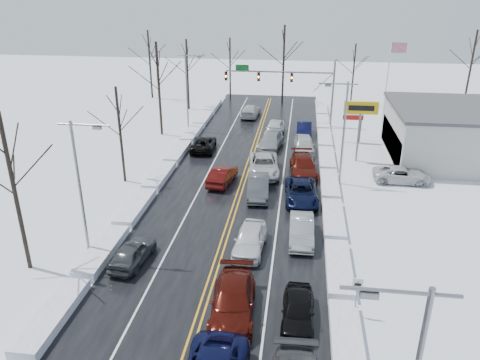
# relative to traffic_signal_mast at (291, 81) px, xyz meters

# --- Properties ---
(ground) EXTENTS (160.00, 160.00, 0.00)m
(ground) POSITION_rel_traffic_signal_mast_xyz_m (-3.45, -27.99, -5.48)
(ground) COLOR silver
(ground) RESTS_ON ground
(road_surface) EXTENTS (14.00, 84.00, 0.01)m
(road_surface) POSITION_rel_traffic_signal_mast_xyz_m (-3.45, -25.99, -5.47)
(road_surface) COLOR black
(road_surface) RESTS_ON ground
(snow_bank_left) EXTENTS (1.53, 72.00, 0.56)m
(snow_bank_left) POSITION_rel_traffic_signal_mast_xyz_m (-11.05, -25.99, -5.48)
(snow_bank_left) COLOR white
(snow_bank_left) RESTS_ON ground
(snow_bank_right) EXTENTS (1.53, 72.00, 0.56)m
(snow_bank_right) POSITION_rel_traffic_signal_mast_xyz_m (4.15, -25.99, -5.48)
(snow_bank_right) COLOR white
(snow_bank_right) RESTS_ON ground
(traffic_signal_mast) EXTENTS (13.28, 0.39, 8.00)m
(traffic_signal_mast) POSITION_rel_traffic_signal_mast_xyz_m (0.00, 0.00, 0.00)
(traffic_signal_mast) COLOR slate
(traffic_signal_mast) RESTS_ON ground
(tires_plus_sign) EXTENTS (3.20, 0.34, 6.00)m
(tires_plus_sign) POSITION_rel_traffic_signal_mast_xyz_m (7.05, -12.00, -0.49)
(tires_plus_sign) COLOR slate
(tires_plus_sign) RESTS_ON ground
(used_vehicles_sign) EXTENTS (2.20, 0.22, 4.65)m
(used_vehicles_sign) POSITION_rel_traffic_signal_mast_xyz_m (7.05, -5.99, -2.16)
(used_vehicles_sign) COLOR slate
(used_vehicles_sign) RESTS_ON ground
(speed_limit_sign) EXTENTS (0.55, 0.09, 2.35)m
(speed_limit_sign) POSITION_rel_traffic_signal_mast_xyz_m (4.75, -35.99, -3.84)
(speed_limit_sign) COLOR slate
(speed_limit_sign) RESTS_ON ground
(flagpole) EXTENTS (1.87, 1.20, 10.00)m
(flagpole) POSITION_rel_traffic_signal_mast_xyz_m (11.72, 2.01, 0.45)
(flagpole) COLOR silver
(flagpole) RESTS_ON ground
(streetlight_ne) EXTENTS (3.20, 0.25, 9.00)m
(streetlight_ne) POSITION_rel_traffic_signal_mast_xyz_m (4.85, -17.99, -0.17)
(streetlight_ne) COLOR slate
(streetlight_ne) RESTS_ON ground
(streetlight_sw) EXTENTS (3.20, 0.25, 9.00)m
(streetlight_sw) POSITION_rel_traffic_signal_mast_xyz_m (-11.74, -31.99, -0.17)
(streetlight_sw) COLOR slate
(streetlight_sw) RESTS_ON ground
(streetlight_nw) EXTENTS (3.20, 0.25, 9.00)m
(streetlight_nw) POSITION_rel_traffic_signal_mast_xyz_m (-11.74, -3.99, -0.17)
(streetlight_nw) COLOR slate
(streetlight_nw) RESTS_ON ground
(tree_left_b) EXTENTS (4.00, 4.00, 10.00)m
(tree_left_b) POSITION_rel_traffic_signal_mast_xyz_m (-14.95, -33.99, 1.51)
(tree_left_b) COLOR #2D231C
(tree_left_b) RESTS_ON ground
(tree_left_c) EXTENTS (3.40, 3.40, 8.50)m
(tree_left_c) POSITION_rel_traffic_signal_mast_xyz_m (-13.95, -19.99, 0.46)
(tree_left_c) COLOR #2D231C
(tree_left_c) RESTS_ON ground
(tree_left_d) EXTENTS (4.20, 4.20, 10.50)m
(tree_left_d) POSITION_rel_traffic_signal_mast_xyz_m (-14.65, -5.99, 1.86)
(tree_left_d) COLOR #2D231C
(tree_left_d) RESTS_ON ground
(tree_left_e) EXTENTS (3.80, 3.80, 9.50)m
(tree_left_e) POSITION_rel_traffic_signal_mast_xyz_m (-14.25, 6.01, 1.16)
(tree_left_e) COLOR #2D231C
(tree_left_e) RESTS_ON ground
(tree_far_a) EXTENTS (4.00, 4.00, 10.00)m
(tree_far_a) POSITION_rel_traffic_signal_mast_xyz_m (-21.45, 12.01, 1.51)
(tree_far_a) COLOR #2D231C
(tree_far_a) RESTS_ON ground
(tree_far_b) EXTENTS (3.60, 3.60, 9.00)m
(tree_far_b) POSITION_rel_traffic_signal_mast_xyz_m (-9.45, 13.01, 0.81)
(tree_far_b) COLOR #2D231C
(tree_far_b) RESTS_ON ground
(tree_far_c) EXTENTS (4.40, 4.40, 11.00)m
(tree_far_c) POSITION_rel_traffic_signal_mast_xyz_m (-1.45, 11.01, 2.21)
(tree_far_c) COLOR #2D231C
(tree_far_c) RESTS_ON ground
(tree_far_d) EXTENTS (3.40, 3.40, 8.50)m
(tree_far_d) POSITION_rel_traffic_signal_mast_xyz_m (8.55, 12.51, 0.46)
(tree_far_d) COLOR #2D231C
(tree_far_d) RESTS_ON ground
(tree_far_e) EXTENTS (4.20, 4.20, 10.50)m
(tree_far_e) POSITION_rel_traffic_signal_mast_xyz_m (24.55, 13.01, 1.86)
(tree_far_e) COLOR #2D231C
(tree_far_e) RESTS_ON ground
(queued_car_3) EXTENTS (2.66, 5.81, 1.65)m
(queued_car_3) POSITION_rel_traffic_signal_mast_xyz_m (-1.71, -36.71, -5.48)
(queued_car_3) COLOR #440E09
(queued_car_3) RESTS_ON ground
(queued_car_4) EXTENTS (2.14, 4.82, 1.61)m
(queued_car_4) POSITION_rel_traffic_signal_mast_xyz_m (-1.55, -30.14, -5.48)
(queued_car_4) COLOR white
(queued_car_4) RESTS_ON ground
(queued_car_5) EXTENTS (2.07, 5.05, 1.63)m
(queued_car_5) POSITION_rel_traffic_signal_mast_xyz_m (-1.83, -21.53, -5.48)
(queued_car_5) COLOR #414447
(queued_car_5) RESTS_ON ground
(queued_car_6) EXTENTS (3.39, 6.25, 1.66)m
(queued_car_6) POSITION_rel_traffic_signal_mast_xyz_m (-1.79, -16.57, -5.48)
(queued_car_6) COLOR silver
(queued_car_6) RESTS_ON ground
(queued_car_7) EXTENTS (2.95, 5.70, 1.58)m
(queued_car_7) POSITION_rel_traffic_signal_mast_xyz_m (-1.69, -9.26, -5.48)
(queued_car_7) COLOR gray
(queued_car_7) RESTS_ON ground
(queued_car_8) EXTENTS (2.37, 5.19, 1.72)m
(queued_car_8) POSITION_rel_traffic_signal_mast_xyz_m (-1.56, -4.76, -5.48)
(queued_car_8) COLOR silver
(queued_car_8) RESTS_ON ground
(queued_car_12) EXTENTS (1.73, 4.22, 1.43)m
(queued_car_12) POSITION_rel_traffic_signal_mast_xyz_m (1.74, -36.84, -5.48)
(queued_car_12) COLOR black
(queued_car_12) RESTS_ON ground
(queued_car_13) EXTENTS (1.72, 4.73, 1.55)m
(queued_car_13) POSITION_rel_traffic_signal_mast_xyz_m (1.82, -28.38, -5.48)
(queued_car_13) COLOR #94969B
(queued_car_13) RESTS_ON ground
(queued_car_14) EXTENTS (2.91, 5.72, 1.55)m
(queued_car_14) POSITION_rel_traffic_signal_mast_xyz_m (1.73, -22.04, -5.48)
(queued_car_14) COLOR black
(queued_car_14) RESTS_ON ground
(queued_car_15) EXTENTS (2.85, 6.00, 1.69)m
(queued_car_15) POSITION_rel_traffic_signal_mast_xyz_m (1.85, -16.32, -5.48)
(queued_car_15) COLOR #4A1009
(queued_car_15) RESTS_ON ground
(queued_car_16) EXTENTS (2.33, 5.15, 1.72)m
(queued_car_16) POSITION_rel_traffic_signal_mast_xyz_m (1.86, -10.11, -5.48)
(queued_car_16) COLOR silver
(queued_car_16) RESTS_ON ground
(queued_car_17) EXTENTS (1.72, 4.80, 1.58)m
(queued_car_17) POSITION_rel_traffic_signal_mast_xyz_m (1.82, -4.36, -5.48)
(queued_car_17) COLOR black
(queued_car_17) RESTS_ON ground
(oncoming_car_0) EXTENTS (2.23, 4.81, 1.53)m
(oncoming_car_0) POSITION_rel_traffic_signal_mast_xyz_m (-5.22, -19.33, -5.48)
(oncoming_car_0) COLOR #460A09
(oncoming_car_0) RESTS_ON ground
(oncoming_car_1) EXTENTS (2.61, 5.18, 1.41)m
(oncoming_car_1) POSITION_rel_traffic_signal_mast_xyz_m (-8.69, -10.75, -5.48)
(oncoming_car_1) COLOR black
(oncoming_car_1) RESTS_ON ground
(oncoming_car_2) EXTENTS (2.51, 5.44, 1.54)m
(oncoming_car_2) POSITION_rel_traffic_signal_mast_xyz_m (-5.24, 3.20, -5.48)
(oncoming_car_2) COLOR #BDBEC0
(oncoming_car_2) RESTS_ON ground
(oncoming_car_3) EXTENTS (2.23, 4.46, 1.46)m
(oncoming_car_3) POSITION_rel_traffic_signal_mast_xyz_m (-8.72, -32.61, -5.48)
(oncoming_car_3) COLOR #3B3D40
(oncoming_car_3) RESTS_ON ground
(parked_car_0) EXTENTS (5.09, 2.40, 1.40)m
(parked_car_0) POSITION_rel_traffic_signal_mast_xyz_m (10.55, -16.95, -5.48)
(parked_car_0) COLOR silver
(parked_car_0) RESTS_ON ground
(parked_car_1) EXTENTS (2.06, 4.98, 1.44)m
(parked_car_1) POSITION_rel_traffic_signal_mast_xyz_m (13.64, -12.54, -5.48)
(parked_car_1) COLOR black
(parked_car_1) RESTS_ON ground
(parked_car_2) EXTENTS (1.80, 4.10, 1.37)m
(parked_car_2) POSITION_rel_traffic_signal_mast_xyz_m (11.73, -4.70, -5.48)
(parked_car_2) COLOR black
(parked_car_2) RESTS_ON ground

